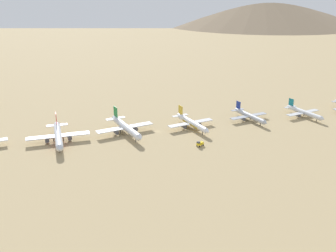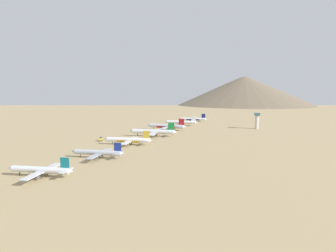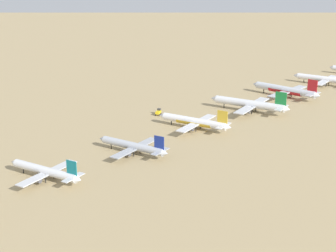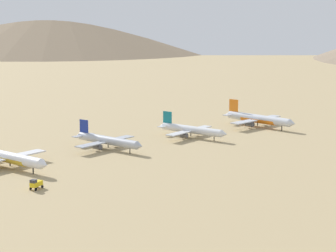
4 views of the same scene
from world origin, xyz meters
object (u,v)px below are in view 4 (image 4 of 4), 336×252
Objects in this scene: parked_jet_4 at (8,157)px; parked_jet_6 at (191,130)px; service_truck at (36,184)px; parked_jet_5 at (107,140)px; parked_jet_7 at (258,119)px.

parked_jet_6 is at bearing 80.38° from parked_jet_4.
parked_jet_5 is at bearing 114.87° from service_truck.
parked_jet_4 is 36.98m from service_truck.
parked_jet_5 is at bearing -104.57° from parked_jet_6.
parked_jet_5 is 1.02× the size of parked_jet_6.
parked_jet_4 is 102.43m from parked_jet_6.
service_truck is (30.19, -65.12, -2.14)m from parked_jet_5.
parked_jet_4 is 1.11× the size of parked_jet_5.
parked_jet_5 is (4.58, 52.80, -0.42)m from parked_jet_4.
parked_jet_4 is 8.57× the size of service_truck.
parked_jet_7 is at bearing 77.29° from parked_jet_5.
parked_jet_5 is 49.79m from parked_jet_6.
parked_jet_7 is at bearing 92.88° from service_truck.
parked_jet_7 is at bearing 79.97° from parked_jet_4.
parked_jet_5 is 7.70× the size of service_truck.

